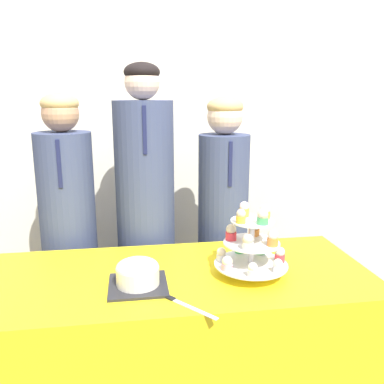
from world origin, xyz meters
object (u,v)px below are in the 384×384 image
student_2 (223,235)px  student_0 (70,243)px  student_1 (146,228)px  cupcake_stand (252,244)px  round_cake (138,273)px  cake_knife (176,301)px

student_2 → student_0: bearing=180.0°
student_1 → student_2: student_1 is taller
cupcake_stand → student_2: 0.61m
round_cake → student_1: 0.63m
cupcake_stand → student_1: 0.71m
cake_knife → student_0: student_0 is taller
cake_knife → cupcake_stand: cupcake_stand is taller
student_0 → student_2: student_0 is taller
student_0 → cupcake_stand: bearing=-37.0°
student_1 → student_2: (0.41, -0.00, -0.06)m
cake_knife → student_1: size_ratio=0.14×
round_cake → student_1: (0.06, 0.62, -0.04)m
student_2 → student_1: bearing=180.0°
round_cake → student_2: student_2 is taller
cake_knife → student_0: (-0.46, 0.75, -0.05)m
round_cake → student_2: bearing=53.3°
student_0 → student_1: bearing=0.0°
student_0 → student_2: bearing=-0.0°
student_1 → student_2: size_ratio=1.11×
student_0 → student_2: (0.79, -0.00, -0.00)m
cupcake_stand → student_0: student_0 is taller
cake_knife → student_2: 0.83m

